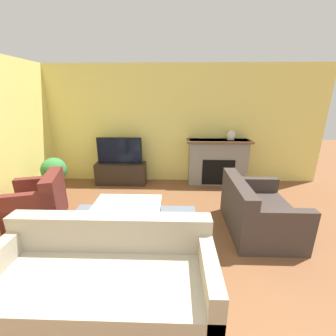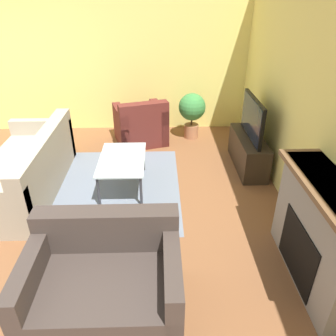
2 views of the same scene
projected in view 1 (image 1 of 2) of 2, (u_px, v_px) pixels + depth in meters
wall_back at (153, 126)px, 5.27m from camera, size 7.89×0.06×2.70m
area_rug at (128, 233)px, 3.48m from camera, size 2.23×1.82×0.00m
fireplace at (217, 161)px, 5.27m from camera, size 1.46×0.42×1.06m
tv_stand at (121, 173)px, 5.35m from camera, size 1.17×0.38×0.51m
tv at (120, 151)px, 5.18m from camera, size 1.03×0.06×0.61m
couch_sectional at (105, 280)px, 2.24m from camera, size 2.17×0.96×0.82m
couch_loveseat at (257, 213)px, 3.48m from camera, size 0.94×1.29×0.82m
armchair_by_window at (39, 205)px, 3.73m from camera, size 1.00×1.04×0.82m
coffee_table at (128, 205)px, 3.47m from camera, size 1.03×0.62×0.45m
potted_plant at (54, 173)px, 4.55m from camera, size 0.49×0.49×0.84m
mantel_clock at (231, 135)px, 5.07m from camera, size 0.19×0.07×0.22m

